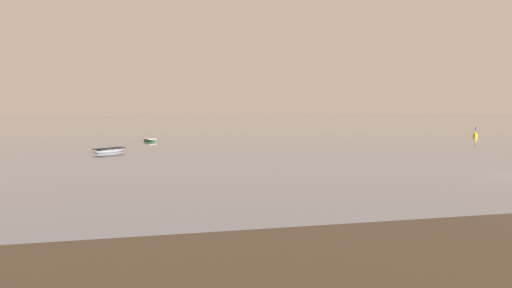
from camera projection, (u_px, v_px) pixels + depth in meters
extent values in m
ellipsoid|color=#23602D|center=(149.00, 140.00, 81.75)|extent=(2.57, 4.50, 0.67)
cube|color=silver|center=(149.00, 139.00, 81.73)|extent=(2.45, 4.17, 0.09)
cube|color=silver|center=(149.00, 139.00, 81.74)|extent=(1.34, 0.62, 0.07)
ellipsoid|color=gray|center=(109.00, 151.00, 60.79)|extent=(4.33, 4.46, 0.73)
cube|color=black|center=(109.00, 148.00, 60.76)|extent=(4.05, 4.17, 0.10)
cube|color=black|center=(109.00, 149.00, 60.77)|extent=(1.24, 1.19, 0.07)
cylinder|color=gold|center=(475.00, 136.00, 94.97)|extent=(0.90, 0.90, 0.70)
cone|color=gold|center=(475.00, 132.00, 94.92)|extent=(0.72, 0.72, 0.70)
cylinder|color=black|center=(475.00, 128.00, 94.86)|extent=(0.10, 0.10, 0.90)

